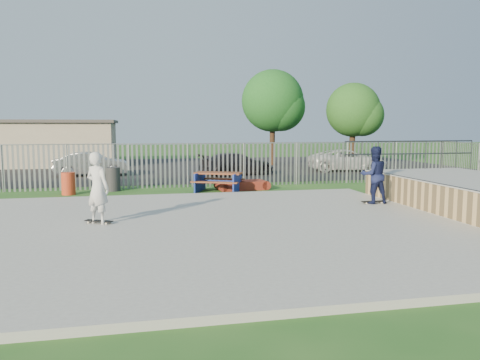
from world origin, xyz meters
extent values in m
plane|color=#22571D|center=(0.00, 0.00, 0.00)|extent=(120.00, 120.00, 0.00)
cube|color=#979792|center=(0.00, 0.00, 0.07)|extent=(15.00, 12.00, 0.15)
cube|color=tan|center=(9.50, 1.00, 0.53)|extent=(4.00, 7.00, 1.05)
cube|color=#9E9E99|center=(9.50, 1.00, 1.07)|extent=(4.05, 7.05, 0.04)
cylinder|color=#383A3F|center=(7.52, 1.00, 1.08)|extent=(0.06, 7.00, 0.06)
cube|color=brown|center=(2.13, 7.26, 0.80)|extent=(2.11, 1.50, 0.07)
cube|color=brown|center=(1.86, 6.66, 0.48)|extent=(1.92, 1.08, 0.05)
cube|color=brown|center=(2.39, 7.86, 0.48)|extent=(1.92, 1.08, 0.05)
cube|color=navy|center=(2.13, 7.26, 0.40)|extent=(2.22, 2.11, 0.81)
cube|color=maroon|center=(3.25, 7.68, 0.20)|extent=(2.03, 1.16, 0.39)
cylinder|color=#B8371C|center=(-3.98, 7.67, 0.45)|extent=(0.55, 0.55, 0.91)
cylinder|color=#28282A|center=(-2.27, 8.44, 0.51)|extent=(0.61, 0.61, 1.02)
cube|color=black|center=(0.00, 19.00, 0.01)|extent=(40.00, 18.00, 0.02)
imported|color=#A7A7AB|center=(-3.77, 14.89, 0.68)|extent=(4.08, 1.54, 1.33)
imported|color=black|center=(4.23, 13.65, 0.65)|extent=(4.59, 2.68, 1.25)
imported|color=silver|center=(11.44, 14.71, 0.68)|extent=(4.99, 2.76, 1.32)
cube|color=#BBAC8F|center=(-8.00, 23.00, 1.50)|extent=(10.00, 6.00, 3.00)
cube|color=#4C4742|center=(-8.00, 23.00, 3.10)|extent=(10.40, 6.40, 0.20)
cylinder|color=#3C2618|center=(8.08, 19.93, 1.95)|extent=(0.37, 0.37, 3.90)
sphere|color=#1C531D|center=(8.08, 19.93, 4.55)|extent=(4.36, 4.36, 4.36)
cylinder|color=#3F2919|center=(13.46, 18.36, 1.67)|extent=(0.40, 0.40, 3.34)
sphere|color=#25531C|center=(13.46, 18.36, 3.90)|extent=(3.74, 3.74, 3.74)
cube|color=black|center=(6.68, 2.31, 0.21)|extent=(0.80, 0.22, 0.02)
cube|color=black|center=(-2.22, 0.80, 0.21)|extent=(0.80, 0.56, 0.02)
imported|color=#13193D|center=(6.68, 2.31, 1.12)|extent=(0.96, 0.76, 1.95)
imported|color=silver|center=(-2.22, 0.80, 1.12)|extent=(0.84, 0.81, 1.95)
camera|label=1|loc=(-1.03, -12.20, 2.77)|focal=35.00mm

